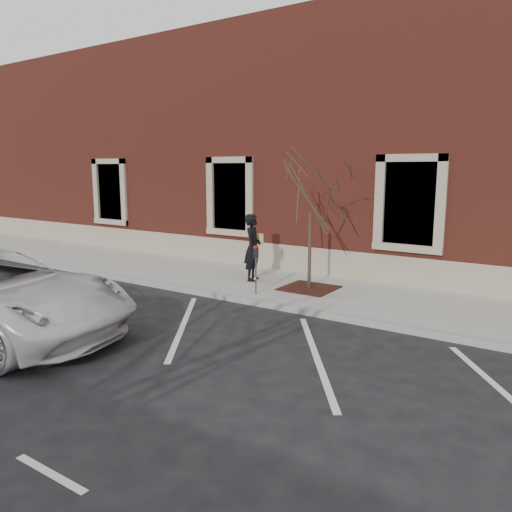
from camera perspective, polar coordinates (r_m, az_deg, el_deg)
The scene contains 9 objects.
ground at distance 12.60m, azimuth -1.54°, elevation -5.33°, with size 120.00×120.00×0.00m, color #28282B.
sidewalk_near at distance 13.99m, azimuth 2.65°, elevation -3.46°, with size 40.00×3.50×0.15m, color #B8B7AD.
curb_near at distance 12.54m, azimuth -1.67°, elevation -5.05°, with size 40.00×0.12×0.15m, color #9E9E99.
parking_stripes at distance 10.96m, azimuth -8.31°, elevation -7.78°, with size 28.00×4.40×0.01m, color silver, non-canonical shape.
building_civic at distance 18.99m, azimuth 12.43°, elevation 11.78°, with size 40.00×8.62×8.00m.
man at distance 14.22m, azimuth -0.38°, elevation 0.99°, with size 0.70×0.46×1.91m, color black.
parking_meter at distance 12.61m, azimuth -0.02°, elevation -0.54°, with size 0.11×0.09×1.25m.
tree_grate at distance 13.44m, azimuth 6.07°, elevation -3.67°, with size 1.34×1.34×0.03m, color #411B15.
sapling at distance 13.07m, azimuth 6.28°, elevation 7.30°, with size 2.21×2.21×3.68m.
Camera 1 is at (7.09, -9.87, 3.33)m, focal length 35.00 mm.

